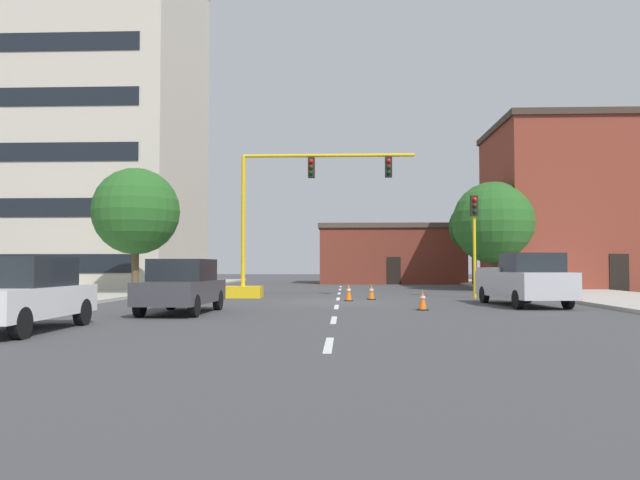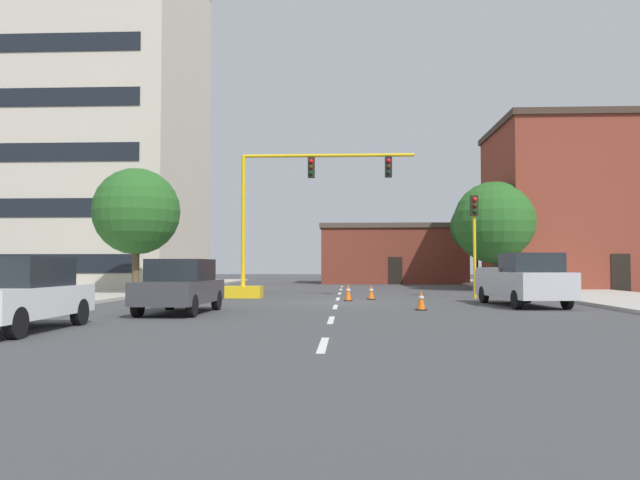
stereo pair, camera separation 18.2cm
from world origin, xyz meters
name	(u,v)px [view 2 (the right image)]	position (x,y,z in m)	size (l,w,h in m)	color
ground_plane	(337,302)	(0.00, 0.00, 0.00)	(160.00, 160.00, 0.00)	#424244
sidewalk_left	(113,292)	(-12.54, 8.00, 0.07)	(6.00, 56.00, 0.14)	#B2ADA3
sidewalk_right	(574,293)	(12.54, 8.00, 0.07)	(6.00, 56.00, 0.14)	#B2ADA3
lane_stripe_seg_0	(323,345)	(0.00, -14.00, 0.00)	(0.16, 2.40, 0.01)	silver
lane_stripe_seg_1	(331,320)	(0.00, -8.50, 0.00)	(0.16, 2.40, 0.01)	silver
lane_stripe_seg_2	(335,307)	(0.00, -3.00, 0.00)	(0.16, 2.40, 0.01)	silver
lane_stripe_seg_3	(338,299)	(0.00, 2.50, 0.00)	(0.16, 2.40, 0.01)	silver
lane_stripe_seg_4	(340,293)	(0.00, 8.00, 0.00)	(0.16, 2.40, 0.01)	silver
lane_stripe_seg_5	(341,289)	(0.00, 13.50, 0.00)	(0.16, 2.40, 0.01)	silver
lane_stripe_seg_6	(342,286)	(0.00, 19.00, 0.00)	(0.16, 2.40, 0.01)	silver
building_tall_left	(91,120)	(-17.40, 16.18, 11.64)	(14.22, 13.47, 23.26)	beige
building_brick_center	(392,254)	(4.22, 27.80, 2.49)	(12.19, 7.54, 4.96)	brown
building_row_right	(588,206)	(16.16, 15.44, 5.40)	(12.10, 9.89, 10.77)	brown
traffic_signal_gantry	(267,250)	(-3.37, 3.30, 2.24)	(9.02, 1.20, 6.83)	yellow
traffic_light_pole_right	(474,223)	(6.36, 3.24, 3.53)	(0.32, 0.47, 4.80)	yellow
tree_right_mid	(495,223)	(9.28, 11.83, 4.10)	(4.95, 4.95, 6.59)	#4C3823
tree_left_near	(136,212)	(-10.19, 4.75, 4.24)	(4.35, 4.35, 6.43)	brown
tree_right_far	(475,227)	(9.82, 20.22, 4.33)	(3.70, 3.70, 6.20)	#4C3823
pickup_truck_silver	(523,280)	(7.10, -2.10, 0.97)	(2.53, 5.57, 1.99)	#BCBCC1
sedan_white_near_left	(18,293)	(-7.26, -11.82, 0.89)	(1.88, 4.51, 1.74)	white
sedan_dark_gray_mid_left	(180,286)	(-4.93, -6.20, 0.89)	(1.98, 4.55, 1.74)	#3D3D42
traffic_cone_roadside_a	(348,292)	(0.47, 0.84, 0.37)	(0.36, 0.36, 0.76)	black
traffic_cone_roadside_b	(371,292)	(1.50, 2.00, 0.34)	(0.36, 0.36, 0.68)	black
traffic_cone_roadside_c	(421,300)	(2.98, -4.57, 0.34)	(0.36, 0.36, 0.70)	black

